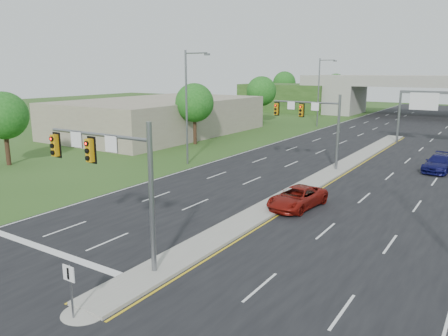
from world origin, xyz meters
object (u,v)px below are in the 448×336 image
sign_gantry (448,104)px  car_far_b (439,163)px  signal_mast_near (113,168)px  signal_mast_far (315,119)px  keep_right_sign (70,283)px  car_far_a (297,198)px  overpass (431,100)px

sign_gantry → car_far_b: (1.35, -14.98, -4.46)m
sign_gantry → signal_mast_near: bearing=-101.2°
signal_mast_far → keep_right_sign: (2.26, -29.45, -3.21)m
signal_mast_near → car_far_a: signal_mast_near is taller
signal_mast_far → car_far_b: bearing=26.0°
keep_right_sign → overpass: 84.55m
keep_right_sign → sign_gantry: (6.68, 49.45, 3.72)m
overpass → car_far_a: size_ratio=15.65×
signal_mast_far → sign_gantry: 21.91m
overpass → car_far_b: bearing=-80.9°
car_far_a → car_far_b: car_far_b is taller
sign_gantry → car_far_a: bearing=-99.1°
keep_right_sign → overpass: size_ratio=0.03×
signal_mast_far → sign_gantry: signal_mast_far is taller
signal_mast_near → keep_right_sign: size_ratio=3.18×
signal_mast_far → overpass: size_ratio=0.09×
keep_right_sign → sign_gantry: 50.04m
signal_mast_near → overpass: overpass is taller
sign_gantry → car_far_a: (-5.18, -32.24, -4.51)m
overpass → car_far_a: 67.39m
car_far_a → keep_right_sign: bearing=-88.7°
car_far_a → sign_gantry: bearing=87.1°
sign_gantry → car_far_a: sign_gantry is taller
car_far_b → signal_mast_near: bearing=-103.6°
signal_mast_near → car_far_a: bearing=73.6°
signal_mast_near → car_far_b: size_ratio=1.34×
sign_gantry → overpass: bearing=100.8°
signal_mast_far → sign_gantry: (8.95, 19.99, 0.51)m
signal_mast_near → car_far_b: bearing=71.1°
signal_mast_far → signal_mast_near: bearing=-90.0°
signal_mast_near → sign_gantry: size_ratio=0.60×
signal_mast_near → signal_mast_far: bearing=90.0°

